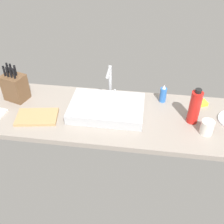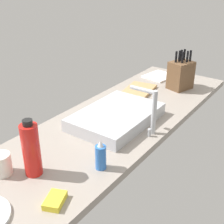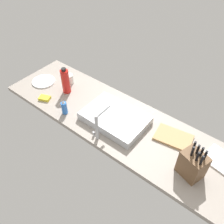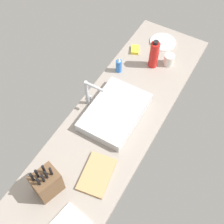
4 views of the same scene
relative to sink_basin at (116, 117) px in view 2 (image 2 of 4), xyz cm
name	(u,v)px [view 2 (image 2 of 4)]	position (x,y,z in cm)	size (l,w,h in cm)	color
countertop_slab	(111,125)	(1.78, -1.97, -4.96)	(195.63, 57.49, 3.50)	gray
sink_basin	(116,117)	(0.00, 0.00, 0.00)	(47.47, 32.50, 6.41)	#B7BABF
faucet	(151,108)	(-0.62, 19.27, 10.29)	(5.50, 14.44, 22.36)	#B7BABF
knife_block	(181,75)	(-64.00, 6.84, 6.25)	(17.40, 15.38, 25.30)	brown
cutting_board	(138,90)	(-42.91, -12.26, -2.31)	(25.62, 16.55, 1.80)	tan
soap_bottle	(101,156)	(36.10, 17.45, 2.44)	(4.48, 4.48, 13.10)	blue
water_bottle	(31,149)	(54.09, -2.04, 7.93)	(6.89, 6.89, 23.77)	red
dish_towel	(159,76)	(-76.18, -14.62, -2.61)	(20.50, 17.56, 1.20)	white
coffee_mug	(2,164)	(61.38, -11.89, 1.17)	(7.72, 7.72, 8.75)	silver
dish_sponge	(55,200)	(61.32, 16.78, -2.01)	(9.00, 6.00, 2.40)	yellow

